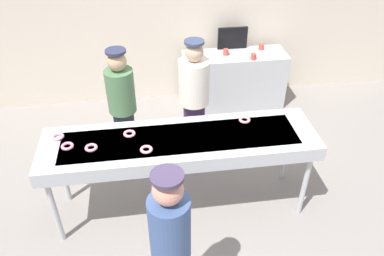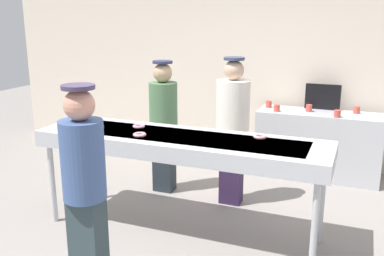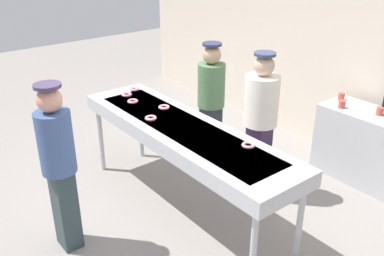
{
  "view_description": "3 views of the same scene",
  "coord_description": "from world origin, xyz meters",
  "px_view_note": "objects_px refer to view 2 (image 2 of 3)",
  "views": [
    {
      "loc": [
        -0.31,
        -3.01,
        3.31
      ],
      "look_at": [
        0.12,
        -0.03,
        1.12
      ],
      "focal_mm": 35.35,
      "sensor_mm": 36.0,
      "label": 1
    },
    {
      "loc": [
        1.56,
        -3.6,
        2.09
      ],
      "look_at": [
        0.1,
        0.05,
        1.06
      ],
      "focal_mm": 40.56,
      "sensor_mm": 36.0,
      "label": 2
    },
    {
      "loc": [
        3.09,
        -2.33,
        2.77
      ],
      "look_at": [
        0.31,
        -0.13,
        1.12
      ],
      "focal_mm": 39.91,
      "sensor_mm": 36.0,
      "label": 3
    }
  ],
  "objects_px": {
    "customer_waiting": "(85,186)",
    "worker_assistant": "(163,119)",
    "paper_cup_1": "(357,110)",
    "strawberry_donut_0": "(139,126)",
    "strawberry_donut_2": "(83,119)",
    "fryer_conveyor": "(180,144)",
    "menu_display": "(323,97)",
    "strawberry_donut_3": "(140,135)",
    "paper_cup_0": "(337,114)",
    "paper_cup_4": "(269,104)",
    "strawberry_donut_5": "(82,124)",
    "strawberry_donut_4": "(98,127)",
    "prep_counter": "(318,145)",
    "paper_cup_3": "(309,108)",
    "strawberry_donut_1": "(260,137)",
    "paper_cup_2": "(277,108)",
    "worker_baker": "(233,121)"
  },
  "relations": [
    {
      "from": "strawberry_donut_5",
      "to": "prep_counter",
      "type": "bearing_deg",
      "value": 43.68
    },
    {
      "from": "worker_baker",
      "to": "customer_waiting",
      "type": "distance_m",
      "value": 2.12
    },
    {
      "from": "strawberry_donut_4",
      "to": "paper_cup_3",
      "type": "xyz_separation_m",
      "value": [
        1.8,
        2.14,
        -0.09
      ]
    },
    {
      "from": "paper_cup_0",
      "to": "paper_cup_3",
      "type": "height_order",
      "value": "same"
    },
    {
      "from": "customer_waiting",
      "to": "paper_cup_1",
      "type": "bearing_deg",
      "value": 66.7
    },
    {
      "from": "paper_cup_3",
      "to": "prep_counter",
      "type": "bearing_deg",
      "value": -3.07
    },
    {
      "from": "strawberry_donut_3",
      "to": "prep_counter",
      "type": "relative_size",
      "value": 0.08
    },
    {
      "from": "strawberry_donut_3",
      "to": "paper_cup_1",
      "type": "xyz_separation_m",
      "value": [
        1.85,
        2.36,
        -0.09
      ]
    },
    {
      "from": "strawberry_donut_1",
      "to": "strawberry_donut_2",
      "type": "relative_size",
      "value": 1.0
    },
    {
      "from": "strawberry_donut_2",
      "to": "strawberry_donut_3",
      "type": "bearing_deg",
      "value": -20.67
    },
    {
      "from": "strawberry_donut_0",
      "to": "strawberry_donut_2",
      "type": "xyz_separation_m",
      "value": [
        -0.71,
        0.05,
        0.0
      ]
    },
    {
      "from": "fryer_conveyor",
      "to": "strawberry_donut_2",
      "type": "distance_m",
      "value": 1.24
    },
    {
      "from": "strawberry_donut_4",
      "to": "paper_cup_2",
      "type": "bearing_deg",
      "value": 54.69
    },
    {
      "from": "paper_cup_4",
      "to": "menu_display",
      "type": "xyz_separation_m",
      "value": [
        0.69,
        0.15,
        0.12
      ]
    },
    {
      "from": "strawberry_donut_4",
      "to": "paper_cup_0",
      "type": "height_order",
      "value": "strawberry_donut_4"
    },
    {
      "from": "strawberry_donut_3",
      "to": "prep_counter",
      "type": "bearing_deg",
      "value": 57.67
    },
    {
      "from": "strawberry_donut_5",
      "to": "worker_assistant",
      "type": "relative_size",
      "value": 0.08
    },
    {
      "from": "strawberry_donut_4",
      "to": "customer_waiting",
      "type": "height_order",
      "value": "customer_waiting"
    },
    {
      "from": "fryer_conveyor",
      "to": "worker_assistant",
      "type": "distance_m",
      "value": 1.07
    },
    {
      "from": "strawberry_donut_0",
      "to": "worker_assistant",
      "type": "relative_size",
      "value": 0.08
    },
    {
      "from": "fryer_conveyor",
      "to": "menu_display",
      "type": "xyz_separation_m",
      "value": [
        1.07,
        2.31,
        0.13
      ]
    },
    {
      "from": "worker_assistant",
      "to": "paper_cup_1",
      "type": "bearing_deg",
      "value": -155.2
    },
    {
      "from": "worker_baker",
      "to": "paper_cup_4",
      "type": "relative_size",
      "value": 18.31
    },
    {
      "from": "strawberry_donut_1",
      "to": "paper_cup_0",
      "type": "height_order",
      "value": "strawberry_donut_1"
    },
    {
      "from": "strawberry_donut_0",
      "to": "strawberry_donut_1",
      "type": "height_order",
      "value": "same"
    },
    {
      "from": "strawberry_donut_1",
      "to": "worker_assistant",
      "type": "relative_size",
      "value": 0.08
    },
    {
      "from": "paper_cup_1",
      "to": "paper_cup_3",
      "type": "relative_size",
      "value": 1.0
    },
    {
      "from": "strawberry_donut_0",
      "to": "paper_cup_3",
      "type": "bearing_deg",
      "value": 53.94
    },
    {
      "from": "worker_assistant",
      "to": "customer_waiting",
      "type": "height_order",
      "value": "customer_waiting"
    },
    {
      "from": "customer_waiting",
      "to": "prep_counter",
      "type": "bearing_deg",
      "value": 72.13
    },
    {
      "from": "fryer_conveyor",
      "to": "strawberry_donut_1",
      "type": "relative_size",
      "value": 22.65
    },
    {
      "from": "strawberry_donut_0",
      "to": "strawberry_donut_2",
      "type": "bearing_deg",
      "value": 175.91
    },
    {
      "from": "customer_waiting",
      "to": "worker_assistant",
      "type": "bearing_deg",
      "value": 103.69
    },
    {
      "from": "strawberry_donut_3",
      "to": "paper_cup_1",
      "type": "bearing_deg",
      "value": 51.88
    },
    {
      "from": "strawberry_donut_3",
      "to": "menu_display",
      "type": "xyz_separation_m",
      "value": [
        1.42,
        2.46,
        0.03
      ]
    },
    {
      "from": "paper_cup_1",
      "to": "paper_cup_2",
      "type": "relative_size",
      "value": 1.0
    },
    {
      "from": "strawberry_donut_5",
      "to": "paper_cup_0",
      "type": "bearing_deg",
      "value": 38.01
    },
    {
      "from": "fryer_conveyor",
      "to": "worker_assistant",
      "type": "height_order",
      "value": "worker_assistant"
    },
    {
      "from": "strawberry_donut_5",
      "to": "paper_cup_1",
      "type": "relative_size",
      "value": 1.37
    },
    {
      "from": "fryer_conveyor",
      "to": "strawberry_donut_2",
      "type": "bearing_deg",
      "value": 171.81
    },
    {
      "from": "fryer_conveyor",
      "to": "strawberry_donut_4",
      "type": "xyz_separation_m",
      "value": [
        -0.88,
        -0.05,
        0.1
      ]
    },
    {
      "from": "paper_cup_0",
      "to": "menu_display",
      "type": "relative_size",
      "value": 0.2
    },
    {
      "from": "fryer_conveyor",
      "to": "strawberry_donut_4",
      "type": "relative_size",
      "value": 22.65
    },
    {
      "from": "paper_cup_0",
      "to": "customer_waiting",
      "type": "bearing_deg",
      "value": -115.98
    },
    {
      "from": "paper_cup_0",
      "to": "paper_cup_4",
      "type": "distance_m",
      "value": 0.95
    },
    {
      "from": "strawberry_donut_2",
      "to": "strawberry_donut_4",
      "type": "relative_size",
      "value": 1.0
    },
    {
      "from": "strawberry_donut_0",
      "to": "strawberry_donut_2",
      "type": "height_order",
      "value": "same"
    },
    {
      "from": "strawberry_donut_5",
      "to": "customer_waiting",
      "type": "distance_m",
      "value": 1.52
    },
    {
      "from": "worker_assistant",
      "to": "paper_cup_0",
      "type": "relative_size",
      "value": 17.5
    },
    {
      "from": "paper_cup_1",
      "to": "menu_display",
      "type": "bearing_deg",
      "value": 167.47
    }
  ]
}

